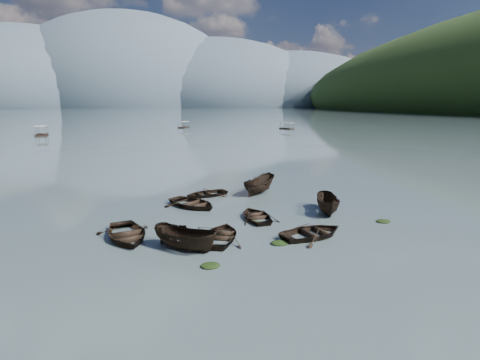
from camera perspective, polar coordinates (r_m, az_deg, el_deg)
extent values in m
plane|color=#4C5C5F|center=(22.38, 6.91, -11.12)|extent=(2400.00, 2400.00, 0.00)
ellipsoid|color=#475666|center=(953.59, -28.55, 9.72)|extent=(520.00, 520.00, 280.00)
ellipsoid|color=#475666|center=(920.97, -16.30, 10.63)|extent=(520.00, 520.00, 340.00)
ellipsoid|color=#475666|center=(931.14, -3.70, 11.07)|extent=(520.00, 520.00, 260.00)
ellipsoid|color=#475666|center=(975.89, 6.99, 11.03)|extent=(520.00, 520.00, 220.00)
imported|color=black|center=(25.67, -16.88, -8.52)|extent=(4.62, 5.69, 1.04)
imported|color=black|center=(24.51, -2.82, -8.98)|extent=(4.44, 5.17, 0.90)
imported|color=black|center=(23.09, -8.27, -10.43)|extent=(4.44, 4.18, 1.71)
imported|color=black|center=(28.67, 2.53, -5.89)|extent=(3.14, 4.21, 0.84)
imported|color=black|center=(25.38, 11.01, -8.46)|extent=(5.30, 4.37, 0.95)
imported|color=black|center=(31.03, 13.24, -4.83)|extent=(2.93, 4.72, 1.71)
imported|color=black|center=(32.07, -7.25, -4.07)|extent=(5.71, 6.03, 1.02)
imported|color=black|center=(35.64, -5.15, -2.43)|extent=(4.88, 4.17, 0.86)
imported|color=black|center=(36.67, 2.92, -1.99)|extent=(4.74, 4.84, 1.90)
ellipsoid|color=black|center=(20.71, -4.54, -13.02)|extent=(1.06, 0.87, 0.23)
ellipsoid|color=black|center=(23.49, -7.34, -10.01)|extent=(1.03, 0.83, 0.23)
ellipsoid|color=black|center=(23.83, 6.04, -9.66)|extent=(1.12, 0.90, 0.24)
ellipsoid|color=black|center=(27.71, 2.32, -6.52)|extent=(0.78, 0.66, 0.17)
ellipsoid|color=black|center=(29.81, 21.00, -5.98)|extent=(1.09, 0.86, 0.22)
ellipsoid|color=black|center=(26.89, -10.17, -7.27)|extent=(1.08, 0.87, 0.23)
ellipsoid|color=black|center=(32.55, -8.50, -3.87)|extent=(0.98, 0.82, 0.20)
ellipsoid|color=black|center=(33.37, 13.90, -3.70)|extent=(1.09, 0.87, 0.24)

